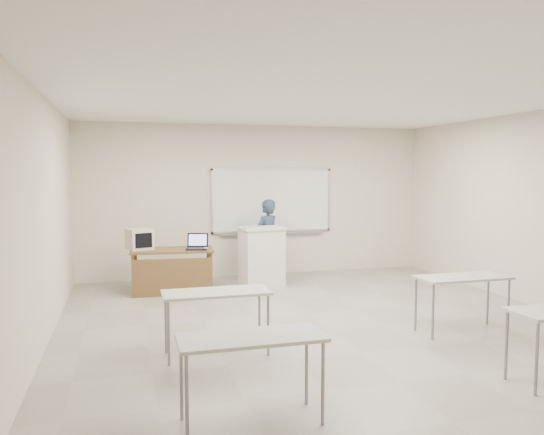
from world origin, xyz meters
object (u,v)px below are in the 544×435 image
object	(u,v)px
keyboard	(255,227)
presenter	(267,240)
podium	(262,257)
whiteboard	(272,201)
laptop	(196,246)
crt_monitor	(139,239)
instructor_desk	(173,262)
mouse	(206,248)

from	to	relation	value
keyboard	presenter	world-z (taller)	presenter
podium	whiteboard	bearing A→B (deg)	57.41
keyboard	laptop	bearing A→B (deg)	163.01
crt_monitor	podium	bearing A→B (deg)	-20.91
instructor_desk	keyboard	world-z (taller)	keyboard
instructor_desk	crt_monitor	size ratio (longest dim) A/B	3.22
crt_monitor	instructor_desk	bearing A→B (deg)	-41.84
mouse	presenter	size ratio (longest dim) A/B	0.06
instructor_desk	mouse	size ratio (longest dim) A/B	15.56
mouse	presenter	xyz separation A→B (m)	(1.29, 0.77, 0.01)
laptop	podium	bearing A→B (deg)	21.62
laptop	whiteboard	bearing A→B (deg)	50.28
crt_monitor	mouse	xyz separation A→B (m)	(1.10, -0.33, -0.16)
laptop	keyboard	world-z (taller)	keyboard
presenter	keyboard	bearing A→B (deg)	26.46
mouse	instructor_desk	bearing A→B (deg)	177.97
crt_monitor	whiteboard	bearing A→B (deg)	2.07
whiteboard	crt_monitor	xyz separation A→B (m)	(-2.65, -1.00, -0.56)
podium	mouse	size ratio (longest dim) A/B	12.05
laptop	presenter	distance (m)	1.60
whiteboard	podium	size ratio (longest dim) A/B	2.30
instructor_desk	laptop	bearing A→B (deg)	3.14
whiteboard	presenter	distance (m)	0.93
whiteboard	laptop	world-z (taller)	whiteboard
whiteboard	instructor_desk	bearing A→B (deg)	-149.54
whiteboard	keyboard	size ratio (longest dim) A/B	6.02
keyboard	presenter	bearing A→B (deg)	39.98
presenter	crt_monitor	bearing A→B (deg)	-22.12
whiteboard	keyboard	xyz separation A→B (m)	(-0.65, -1.21, -0.39)
whiteboard	crt_monitor	world-z (taller)	whiteboard
crt_monitor	laptop	world-z (taller)	crt_monitor
mouse	crt_monitor	bearing A→B (deg)	170.66
crt_monitor	keyboard	world-z (taller)	crt_monitor
instructor_desk	crt_monitor	bearing A→B (deg)	161.43
crt_monitor	laptop	distance (m)	0.99
presenter	instructor_desk	bearing A→B (deg)	-12.34
presenter	laptop	bearing A→B (deg)	-6.99
podium	mouse	xyz separation A→B (m)	(-1.05, -0.24, 0.22)
instructor_desk	presenter	world-z (taller)	presenter
crt_monitor	keyboard	xyz separation A→B (m)	(2.00, -0.21, 0.17)
instructor_desk	podium	bearing A→B (deg)	10.01
laptop	mouse	world-z (taller)	laptop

